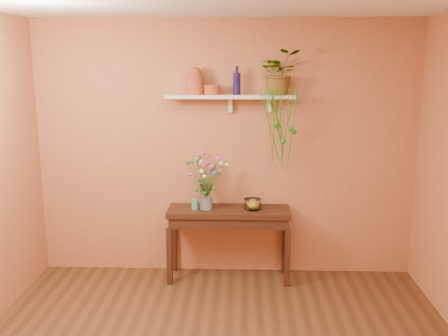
% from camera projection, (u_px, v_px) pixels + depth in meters
% --- Properties ---
extents(room, '(4.04, 4.04, 2.70)m').
position_uv_depth(room, '(216.00, 202.00, 3.40)').
color(room, '#52361C').
rests_on(room, ground).
extents(sideboard, '(1.26, 0.41, 0.77)m').
position_uv_depth(sideboard, '(229.00, 219.00, 5.28)').
color(sideboard, '#371C10').
rests_on(sideboard, ground).
extents(wall_shelf, '(1.30, 0.24, 0.19)m').
position_uv_depth(wall_shelf, '(231.00, 97.00, 5.11)').
color(wall_shelf, white).
rests_on(wall_shelf, room).
extents(terracotta_jug, '(0.18, 0.18, 0.28)m').
position_uv_depth(terracotta_jug, '(195.00, 81.00, 5.08)').
color(terracotta_jug, '#B95D32').
rests_on(terracotta_jug, wall_shelf).
extents(terracotta_pot, '(0.17, 0.17, 0.10)m').
position_uv_depth(terracotta_pot, '(212.00, 90.00, 5.08)').
color(terracotta_pot, '#B95D32').
rests_on(terracotta_pot, wall_shelf).
extents(blue_bottle, '(0.10, 0.10, 0.28)m').
position_uv_depth(blue_bottle, '(237.00, 83.00, 5.08)').
color(blue_bottle, '#171246').
rests_on(blue_bottle, wall_shelf).
extents(spider_plant, '(0.46, 0.42, 0.45)m').
position_uv_depth(spider_plant, '(280.00, 72.00, 5.05)').
color(spider_plant, '#19741D').
rests_on(spider_plant, wall_shelf).
extents(plant_fronds, '(0.40, 0.40, 0.84)m').
position_uv_depth(plant_fronds, '(282.00, 126.00, 5.00)').
color(plant_fronds, '#19741D').
rests_on(plant_fronds, wall_shelf).
extents(glass_vase, '(0.13, 0.13, 0.27)m').
position_uv_depth(glass_vase, '(206.00, 199.00, 5.22)').
color(glass_vase, white).
rests_on(glass_vase, sideboard).
extents(bouquet, '(0.44, 0.38, 0.47)m').
position_uv_depth(bouquet, '(206.00, 170.00, 5.16)').
color(bouquet, '#386B28').
rests_on(bouquet, glass_vase).
extents(glass_bowl, '(0.18, 0.18, 0.11)m').
position_uv_depth(glass_bowl, '(253.00, 204.00, 5.25)').
color(glass_bowl, white).
rests_on(glass_bowl, sideboard).
extents(lemon, '(0.08, 0.08, 0.08)m').
position_uv_depth(lemon, '(253.00, 205.00, 5.25)').
color(lemon, yellow).
rests_on(lemon, glass_bowl).
extents(carton, '(0.07, 0.06, 0.12)m').
position_uv_depth(carton, '(195.00, 204.00, 5.22)').
color(carton, teal).
rests_on(carton, sideboard).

